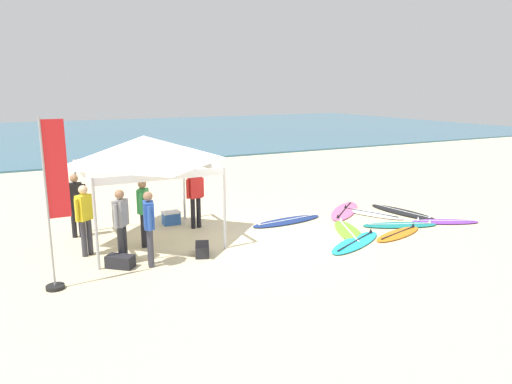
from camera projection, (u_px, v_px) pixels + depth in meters
name	position (u px, v px, depth m)	size (l,w,h in m)	color
ground_plane	(248.00, 239.00, 12.50)	(80.00, 80.00, 0.00)	beige
sea	(80.00, 134.00, 40.32)	(80.00, 36.00, 0.10)	#386B84
canopy_tent	(144.00, 150.00, 11.91)	(3.16, 3.16, 2.75)	#B7B7BC
surfboard_black	(403.00, 212.00, 15.12)	(1.01, 2.50, 0.19)	black
surfboard_lime	(349.00, 232.00, 13.03)	(1.46, 2.31, 0.19)	#7AD12D
surfboard_pink	(344.00, 211.00, 15.27)	(2.39, 2.21, 0.19)	pink
surfboard_purple	(445.00, 221.00, 14.03)	(1.99, 1.39, 0.19)	purple
surfboard_teal	(400.00, 225.00, 13.69)	(2.23, 1.40, 0.19)	#19847F
surfboard_navy	(287.00, 221.00, 14.09)	(2.44, 0.87, 0.19)	navy
surfboard_orange	(398.00, 234.00, 12.86)	(2.03, 1.05, 0.19)	orange
surfboard_white	(370.00, 213.00, 14.95)	(1.41, 2.22, 0.19)	white
surfboard_cyan	(356.00, 242.00, 12.15)	(2.33, 1.53, 0.19)	#23B2CC
person_blue	(149.00, 223.00, 10.44)	(0.28, 0.54, 1.71)	#383842
person_yellow	(85.00, 215.00, 11.10)	(0.47, 0.39, 1.71)	#383842
person_red	(195.00, 194.00, 13.33)	(0.55, 0.26, 1.71)	black
person_grey	(121.00, 221.00, 10.63)	(0.40, 0.45, 1.71)	#2D2D33
person_black	(76.00, 201.00, 12.49)	(0.55, 0.24, 1.71)	black
person_green	(143.00, 208.00, 11.74)	(0.37, 0.49, 1.71)	black
banner_flag	(54.00, 212.00, 9.12)	(0.60, 0.36, 3.40)	#99999E
gear_bag_near_tent	(202.00, 250.00, 11.29)	(0.60, 0.32, 0.28)	#232328
gear_bag_by_pole	(120.00, 261.00, 10.51)	(0.60, 0.32, 0.28)	#232328
cooler_box	(171.00, 218.00, 13.84)	(0.50, 0.36, 0.39)	#2D60B7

